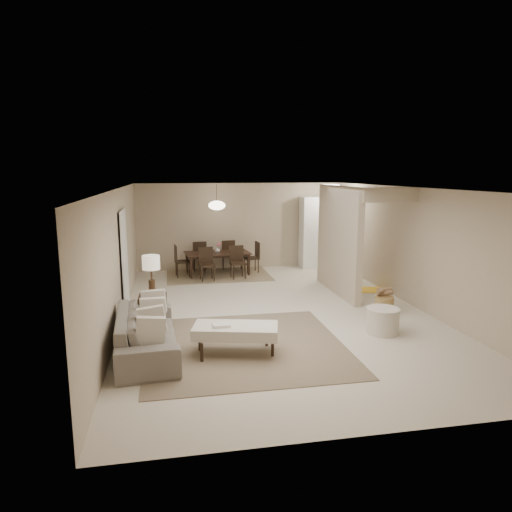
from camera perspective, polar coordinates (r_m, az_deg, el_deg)
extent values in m
plane|color=beige|center=(9.35, 2.34, -7.04)|extent=(9.00, 9.00, 0.00)
plane|color=white|center=(8.93, 2.46, 8.45)|extent=(9.00, 9.00, 0.00)
plane|color=tan|center=(13.44, -1.94, 3.77)|extent=(6.00, 0.00, 6.00)
plane|color=tan|center=(8.88, -16.81, -0.11)|extent=(0.00, 9.00, 9.00)
plane|color=tan|center=(10.16, 19.12, 1.04)|extent=(0.00, 9.00, 9.00)
cube|color=tan|center=(10.76, 10.26, 1.95)|extent=(0.15, 2.50, 2.50)
cube|color=black|center=(9.51, -16.19, -0.82)|extent=(0.04, 0.90, 2.04)
cube|color=white|center=(13.68, 8.08, 2.95)|extent=(1.20, 0.55, 2.10)
cylinder|color=white|center=(12.66, 9.41, 8.72)|extent=(0.44, 0.44, 0.05)
cube|color=brown|center=(7.62, -1.36, -11.13)|extent=(3.20, 3.20, 0.01)
imported|color=slate|center=(7.43, -13.51, -9.31)|extent=(2.33, 1.03, 0.67)
cube|color=beige|center=(7.18, -2.58, -9.32)|extent=(1.41, 0.89, 0.17)
cylinder|color=black|center=(7.01, -6.80, -11.93)|extent=(0.05, 0.05, 0.29)
cylinder|color=black|center=(7.16, 2.09, -11.39)|extent=(0.05, 0.05, 0.29)
cylinder|color=black|center=(7.42, -7.04, -10.66)|extent=(0.05, 0.05, 0.29)
cylinder|color=black|center=(7.55, 1.35, -10.19)|extent=(0.05, 0.05, 0.29)
cube|color=black|center=(8.76, -12.75, -6.61)|extent=(0.52, 0.52, 0.55)
cylinder|color=#4A3320|center=(8.65, -12.86, -3.91)|extent=(0.12, 0.12, 0.30)
cylinder|color=#4A3320|center=(8.59, -12.94, -2.10)|extent=(0.03, 0.03, 0.26)
cylinder|color=beige|center=(8.55, -12.99, -0.79)|extent=(0.32, 0.32, 0.26)
cylinder|color=beige|center=(8.42, 15.55, -7.81)|extent=(0.58, 0.58, 0.45)
cylinder|color=brown|center=(9.65, 15.72, -5.88)|extent=(0.39, 0.39, 0.32)
cube|color=#77614A|center=(12.76, -4.78, -2.28)|extent=(2.80, 2.10, 0.01)
imported|color=black|center=(12.70, -4.81, -0.95)|extent=(1.85, 1.15, 0.62)
imported|color=silver|center=(12.63, -4.83, 0.77)|extent=(0.18, 0.18, 0.15)
cube|color=yellow|center=(11.40, 14.22, -4.12)|extent=(1.06, 0.78, 0.01)
cylinder|color=#4A3320|center=(12.47, -4.94, 7.83)|extent=(0.02, 0.02, 0.50)
ellipsoid|color=#FFEAC6|center=(12.49, -4.92, 6.32)|extent=(0.46, 0.46, 0.25)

